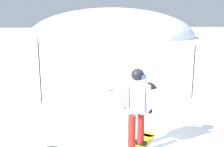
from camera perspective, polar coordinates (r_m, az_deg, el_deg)
The scene contains 6 objects.
ground_plane at distance 5.69m, azimuth 8.33°, elevation -15.18°, with size 300.00×300.00×0.00m, color white.
ridge_peak_main at distance 45.96m, azimuth 0.16°, elevation 8.51°, with size 30.41×27.36×10.68m.
snowboarder_main at distance 4.88m, azimuth 5.54°, elevation -7.99°, with size 1.32×1.44×1.71m.
piste_marker_near at distance 8.15m, azimuth -16.70°, elevation 1.91°, with size 0.20×0.20×2.19m.
piste_marker_far at distance 8.71m, azimuth 18.68°, elevation 1.28°, with size 0.20×0.20×1.88m.
rock_mid at distance 9.92m, azimuth 8.40°, elevation -3.38°, with size 0.66×0.56×0.46m.
Camera 1 is at (-1.99, -4.67, 2.56)m, focal length 38.89 mm.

